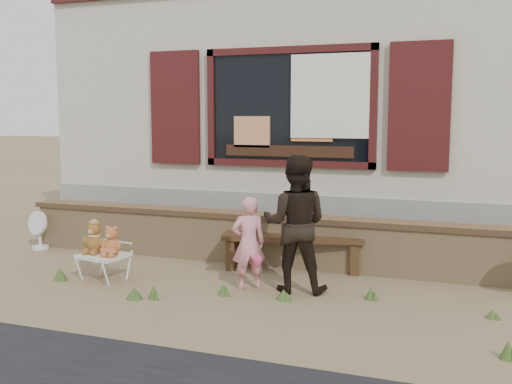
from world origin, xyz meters
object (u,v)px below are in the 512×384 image
at_px(teddy_bear_left, 94,237).
at_px(teddy_bear_right, 112,240).
at_px(adult, 295,224).
at_px(child, 249,243).
at_px(bench, 293,245).
at_px(folding_chair, 104,257).

distance_m(teddy_bear_left, teddy_bear_right, 0.28).
bearing_deg(adult, child, 4.09).
distance_m(bench, adult, 0.98).
distance_m(bench, child, 1.00).
bearing_deg(teddy_bear_right, folding_chair, -180.00).
bearing_deg(child, teddy_bear_left, -27.43).
bearing_deg(folding_chair, child, 18.25).
height_order(teddy_bear_left, teddy_bear_right, teddy_bear_left).
bearing_deg(adult, teddy_bear_right, 1.90).
xyz_separation_m(teddy_bear_left, teddy_bear_right, (0.28, -0.05, -0.02)).
relative_size(child, adult, 0.69).
bearing_deg(adult, folding_chair, 0.67).
relative_size(folding_chair, teddy_bear_left, 1.46).
relative_size(teddy_bear_right, adult, 0.24).
height_order(bench, folding_chair, bench).
xyz_separation_m(bench, teddy_bear_right, (-1.84, -1.21, 0.16)).
relative_size(folding_chair, child, 0.55).
bearing_deg(teddy_bear_right, bench, 43.96).
distance_m(bench, teddy_bear_left, 2.42).
height_order(folding_chair, adult, adult).
bearing_deg(teddy_bear_left, bench, 39.33).
bearing_deg(bench, folding_chair, -160.26).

